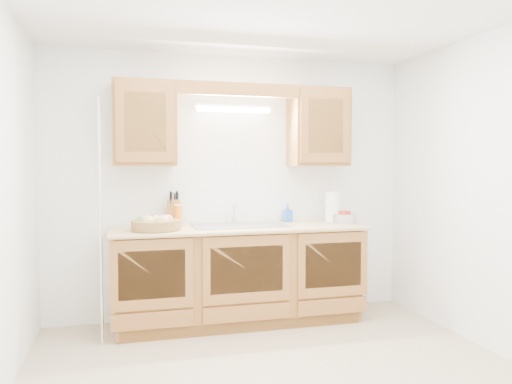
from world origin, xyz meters
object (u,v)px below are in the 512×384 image
object	(u,v)px
paper_towel	(333,207)
apple_bowl	(344,218)
knife_block	(174,212)
fruit_basket	(156,224)

from	to	relation	value
paper_towel	apple_bowl	size ratio (longest dim) A/B	1.20
paper_towel	apple_bowl	world-z (taller)	paper_towel
paper_towel	apple_bowl	bearing A→B (deg)	-33.67
knife_block	apple_bowl	bearing A→B (deg)	9.40
knife_block	fruit_basket	bearing A→B (deg)	-102.45
knife_block	paper_towel	world-z (taller)	paper_towel
fruit_basket	paper_towel	world-z (taller)	paper_towel
paper_towel	fruit_basket	bearing A→B (deg)	-175.00
knife_block	paper_towel	distance (m)	1.52
apple_bowl	paper_towel	bearing A→B (deg)	146.33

